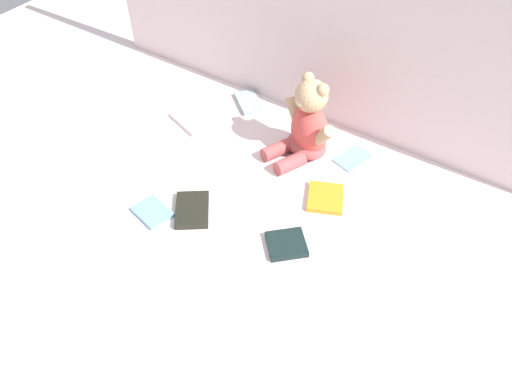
# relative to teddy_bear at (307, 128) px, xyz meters

# --- Properties ---
(ground_plane) EXTENTS (3.20, 3.20, 0.00)m
(ground_plane) POSITION_rel_teddy_bear_xyz_m (0.03, -0.21, -0.10)
(ground_plane) COLOR silver
(backdrop_drape) EXTENTS (1.83, 0.03, 0.67)m
(backdrop_drape) POSITION_rel_teddy_bear_xyz_m (0.03, 0.20, 0.24)
(backdrop_drape) COLOR silver
(backdrop_drape) RESTS_ON ground_plane
(teddy_bear) EXTENTS (0.21, 0.22, 0.26)m
(teddy_bear) POSITION_rel_teddy_bear_xyz_m (0.00, 0.00, 0.00)
(teddy_bear) COLOR #D84C47
(teddy_bear) RESTS_ON ground_plane
(book_case_0) EXTENTS (0.13, 0.14, 0.01)m
(book_case_0) POSITION_rel_teddy_bear_xyz_m (0.15, -0.14, -0.09)
(book_case_0) COLOR orange
(book_case_0) RESTS_ON ground_plane
(book_case_1) EXTENTS (0.15, 0.16, 0.02)m
(book_case_1) POSITION_rel_teddy_bear_xyz_m (-0.14, -0.39, -0.09)
(book_case_1) COLOR black
(book_case_1) RESTS_ON ground_plane
(book_case_2) EXTENTS (0.12, 0.10, 0.01)m
(book_case_2) POSITION_rel_teddy_bear_xyz_m (-0.23, -0.45, -0.09)
(book_case_2) COLOR #71ADDB
(book_case_2) RESTS_ON ground_plane
(book_case_3) EXTENTS (0.14, 0.14, 0.02)m
(book_case_3) POSITION_rel_teddy_bear_xyz_m (-0.29, 0.11, -0.09)
(book_case_3) COLOR #8D9CA6
(book_case_3) RESTS_ON ground_plane
(book_case_4) EXTENTS (0.15, 0.11, 0.02)m
(book_case_4) POSITION_rel_teddy_bear_xyz_m (-0.39, -0.08, -0.09)
(book_case_4) COLOR white
(book_case_4) RESTS_ON ground_plane
(book_case_5) EXTENTS (0.13, 0.13, 0.02)m
(book_case_5) POSITION_rel_teddy_bear_xyz_m (0.14, -0.35, -0.09)
(book_case_5) COLOR black
(book_case_5) RESTS_ON ground_plane
(book_case_6) EXTENTS (0.10, 0.13, 0.01)m
(book_case_6) POSITION_rel_teddy_bear_xyz_m (0.14, 0.06, -0.09)
(book_case_6) COLOR #74A7DC
(book_case_6) RESTS_ON ground_plane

